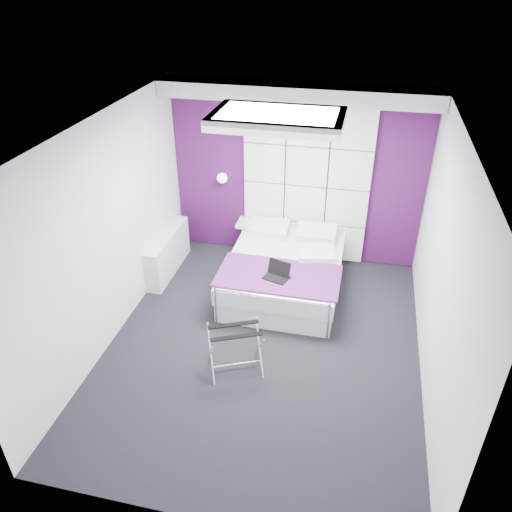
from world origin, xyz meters
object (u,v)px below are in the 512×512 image
at_px(wall_lamp, 223,177).
at_px(nightstand, 252,223).
at_px(radiator, 168,253).
at_px(bed, 284,272).
at_px(laptop, 277,273).
at_px(luggage_rack, 235,349).

height_order(wall_lamp, nightstand, wall_lamp).
distance_m(radiator, bed, 1.72).
xyz_separation_m(bed, laptop, (-0.02, -0.50, 0.30)).
bearing_deg(wall_lamp, laptop, -51.74).
bearing_deg(luggage_rack, bed, 56.90).
relative_size(radiator, bed, 0.65).
relative_size(radiator, luggage_rack, 2.14).
distance_m(radiator, nightstand, 1.32).
bearing_deg(wall_lamp, radiator, -130.10).
bearing_deg(luggage_rack, wall_lamp, 84.03).
height_order(radiator, bed, bed).
relative_size(nightstand, laptop, 1.46).
xyz_separation_m(wall_lamp, bed, (1.08, -0.85, -0.94)).
bearing_deg(laptop, luggage_rack, -83.65).
distance_m(radiator, laptop, 1.82).
relative_size(wall_lamp, laptop, 0.50).
bearing_deg(luggage_rack, nightstand, 74.61).
distance_m(nightstand, luggage_rack, 2.50).
xyz_separation_m(radiator, nightstand, (1.08, 0.72, 0.24)).
xyz_separation_m(wall_lamp, radiator, (-0.64, -0.76, -0.92)).
bearing_deg(wall_lamp, luggage_rack, -71.68).
xyz_separation_m(nightstand, luggage_rack, (0.38, -2.45, -0.26)).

